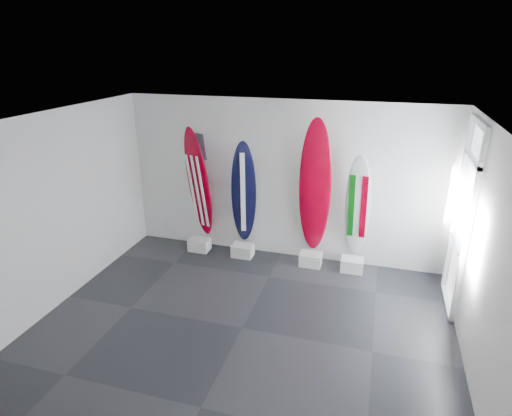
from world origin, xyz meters
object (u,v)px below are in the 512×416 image
(surfboard_usa, at_px, (198,184))
(surfboard_italy, at_px, (358,207))
(surfboard_swiss, at_px, (315,188))
(surfboard_navy, at_px, (244,193))

(surfboard_usa, distance_m, surfboard_italy, 3.01)
(surfboard_swiss, relative_size, surfboard_italy, 1.28)
(surfboard_navy, bearing_deg, surfboard_italy, -14.73)
(surfboard_swiss, bearing_deg, surfboard_navy, 179.21)
(surfboard_italy, bearing_deg, surfboard_usa, -174.36)
(surfboard_usa, bearing_deg, surfboard_navy, 17.29)
(surfboard_navy, relative_size, surfboard_italy, 1.04)
(surfboard_usa, bearing_deg, surfboard_italy, 17.29)
(surfboard_usa, distance_m, surfboard_swiss, 2.25)
(surfboard_navy, distance_m, surfboard_italy, 2.10)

